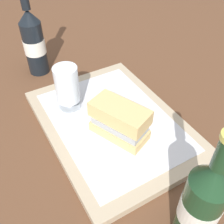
% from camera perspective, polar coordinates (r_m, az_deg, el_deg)
% --- Properties ---
extents(ground_plane, '(3.00, 3.00, 0.00)m').
position_cam_1_polar(ground_plane, '(0.69, -0.00, -3.06)').
color(ground_plane, brown).
extents(tray, '(0.44, 0.32, 0.02)m').
position_cam_1_polar(tray, '(0.68, -0.00, -2.47)').
color(tray, tan).
rests_on(tray, ground_plane).
extents(placemat, '(0.38, 0.27, 0.00)m').
position_cam_1_polar(placemat, '(0.67, -0.00, -1.84)').
color(placemat, silver).
rests_on(placemat, tray).
extents(plate, '(0.19, 0.19, 0.01)m').
position_cam_1_polar(plate, '(0.63, 1.56, -5.17)').
color(plate, white).
rests_on(plate, placemat).
extents(sandwich, '(0.14, 0.11, 0.08)m').
position_cam_1_polar(sandwich, '(0.59, 1.38, -1.77)').
color(sandwich, tan).
rests_on(sandwich, plate).
extents(beer_glass, '(0.06, 0.06, 0.12)m').
position_cam_1_polar(beer_glass, '(0.67, -9.60, 5.27)').
color(beer_glass, silver).
rests_on(beer_glass, placemat).
extents(beer_bottle, '(0.07, 0.07, 0.27)m').
position_cam_1_polar(beer_bottle, '(0.86, -16.49, 14.25)').
color(beer_bottle, black).
rests_on(beer_bottle, ground_plane).
extents(second_bottle, '(0.07, 0.07, 0.27)m').
position_cam_1_polar(second_bottle, '(0.46, 18.64, -18.26)').
color(second_bottle, '#19381E').
rests_on(second_bottle, ground_plane).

